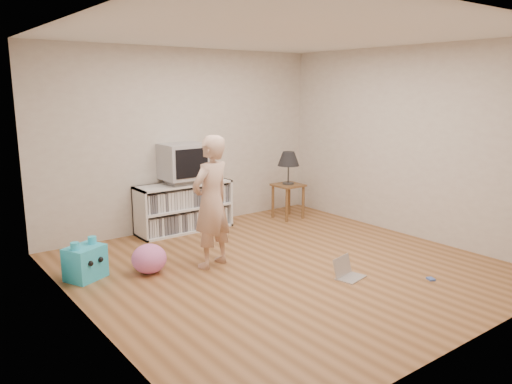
{
  "coord_description": "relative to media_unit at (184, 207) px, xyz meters",
  "views": [
    {
      "loc": [
        -3.56,
        -4.19,
        2.04
      ],
      "look_at": [
        -0.09,
        0.4,
        0.83
      ],
      "focal_mm": 35.0,
      "sensor_mm": 36.0,
      "label": 1
    }
  ],
  "objects": [
    {
      "name": "ground",
      "position": [
        0.17,
        -2.04,
        -0.35
      ],
      "size": [
        4.5,
        4.5,
        0.0
      ],
      "primitive_type": "plane",
      "color": "brown",
      "rests_on": "ground"
    },
    {
      "name": "walls",
      "position": [
        0.17,
        -2.04,
        0.95
      ],
      "size": [
        4.52,
        4.52,
        2.6
      ],
      "color": "beige",
      "rests_on": "ground"
    },
    {
      "name": "ceiling",
      "position": [
        0.17,
        -2.04,
        2.25
      ],
      "size": [
        4.5,
        4.5,
        0.01
      ],
      "primitive_type": "cube",
      "color": "white",
      "rests_on": "walls"
    },
    {
      "name": "media_unit",
      "position": [
        0.0,
        0.0,
        0.0
      ],
      "size": [
        1.4,
        0.45,
        0.7
      ],
      "color": "white",
      "rests_on": "ground"
    },
    {
      "name": "dvd_deck",
      "position": [
        0.0,
        -0.02,
        0.39
      ],
      "size": [
        0.45,
        0.35,
        0.07
      ],
      "primitive_type": "cube",
      "color": "gray",
      "rests_on": "media_unit"
    },
    {
      "name": "crt_tv",
      "position": [
        0.0,
        -0.02,
        0.67
      ],
      "size": [
        0.6,
        0.53,
        0.5
      ],
      "color": "#A1A1A6",
      "rests_on": "dvd_deck"
    },
    {
      "name": "side_table",
      "position": [
        1.66,
        -0.39,
        0.07
      ],
      "size": [
        0.42,
        0.42,
        0.55
      ],
      "color": "brown",
      "rests_on": "ground"
    },
    {
      "name": "table_lamp",
      "position": [
        1.66,
        -0.39,
        0.59
      ],
      "size": [
        0.34,
        0.34,
        0.52
      ],
      "color": "#333333",
      "rests_on": "side_table"
    },
    {
      "name": "person",
      "position": [
        -0.46,
        -1.5,
        0.41
      ],
      "size": [
        0.64,
        0.51,
        1.53
      ],
      "primitive_type": "imported",
      "rotation": [
        0.0,
        0.0,
        3.43
      ],
      "color": "#CFA68D",
      "rests_on": "ground"
    },
    {
      "name": "laptop",
      "position": [
        0.52,
        -2.7,
        -0.29
      ],
      "size": [
        0.37,
        0.32,
        0.22
      ],
      "rotation": [
        0.0,
        0.0,
        0.22
      ],
      "color": "silver",
      "rests_on": "ground"
    },
    {
      "name": "playing_cards",
      "position": [
        1.19,
        -3.31,
        -0.34
      ],
      "size": [
        0.1,
        0.11,
        0.02
      ],
      "primitive_type": "cube",
      "rotation": [
        0.0,
        0.0,
        -0.41
      ],
      "color": "#4666BD",
      "rests_on": "ground"
    },
    {
      "name": "plush_blue",
      "position": [
        -1.78,
        -1.02,
        -0.16
      ],
      "size": [
        0.48,
        0.44,
        0.45
      ],
      "rotation": [
        0.0,
        0.0,
        0.43
      ],
      "color": "#2ECAF9",
      "rests_on": "ground"
    },
    {
      "name": "plush_pink",
      "position": [
        -1.15,
        -1.27,
        -0.18
      ],
      "size": [
        0.43,
        0.43,
        0.33
      ],
      "primitive_type": "ellipsoid",
      "rotation": [
        0.0,
        0.0,
        -0.12
      ],
      "color": "pink",
      "rests_on": "ground"
    }
  ]
}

